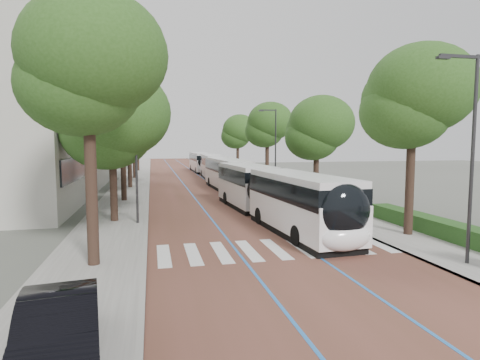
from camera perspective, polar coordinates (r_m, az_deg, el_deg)
The scene contains 21 objects.
ground at distance 17.58m, azimuth 5.44°, elevation -10.64°, with size 160.00×160.00×0.00m, color #51544C.
road at distance 56.53m, azimuth -7.12°, elevation 0.36°, with size 11.00×140.00×0.02m, color brown.
sidewalk_left at distance 56.33m, azimuth -14.74°, elevation 0.26°, with size 4.00×140.00×0.12m, color gray.
sidewalk_right at distance 57.70m, azimuth 0.31°, elevation 0.55°, with size 4.00×140.00×0.12m, color gray.
kerb_left at distance 56.28m, azimuth -12.81°, elevation 0.30°, with size 0.20×140.00×0.14m, color gray.
kerb_right at distance 57.31m, azimuth -1.54°, elevation 0.52°, with size 0.20×140.00×0.14m, color gray.
zebra_crossing at distance 18.55m, azimuth 5.07°, elevation -9.71°, with size 10.55×3.60×0.01m.
lane_line_left at distance 56.40m, azimuth -8.74°, elevation 0.35°, with size 0.12×126.00×0.01m, color blue.
lane_line_right at distance 56.70m, azimuth -5.51°, elevation 0.41°, with size 0.12×126.00×0.01m, color blue.
office_building at distance 46.37m, azimuth -30.62°, elevation 7.25°, with size 18.11×40.00×14.00m.
hedge at distance 21.97m, azimuth 28.83°, elevation -6.66°, with size 1.20×14.00×0.80m, color #1D4518.
streetlight_near at distance 17.65m, azimuth 29.82°, elevation 4.59°, with size 1.82×0.20×8.00m.
streetlight_far at distance 39.88m, azimuth 4.83°, elevation 5.27°, with size 1.82×0.20×8.00m.
lamp_post_left at distance 24.10m, azimuth -14.56°, elevation 3.45°, with size 0.14×0.14×8.00m, color #2C2B2E.
trees_left at distance 40.39m, azimuth -15.84°, elevation 8.05°, with size 6.38×60.43×9.93m.
trees_right at distance 40.05m, azimuth 6.43°, elevation 7.52°, with size 5.32×47.28×9.18m.
lead_bus at distance 24.84m, azimuth 4.75°, elevation -2.11°, with size 3.71×18.52×3.20m.
bus_queued_0 at distance 40.76m, azimuth -1.71°, elevation 0.79°, with size 2.94×12.48×3.20m.
bus_queued_1 at distance 53.53m, azimuth -3.79°, elevation 1.85°, with size 3.03×12.49×3.20m.
bus_queued_2 at distance 67.13m, azimuth -5.62°, elevation 2.53°, with size 2.62×12.42×3.20m.
parked_car at distance 9.80m, azimuth -24.35°, elevation -18.96°, with size 1.59×4.56×1.50m, color black.
Camera 1 is at (-5.24, -16.08, 4.82)m, focal length 30.00 mm.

